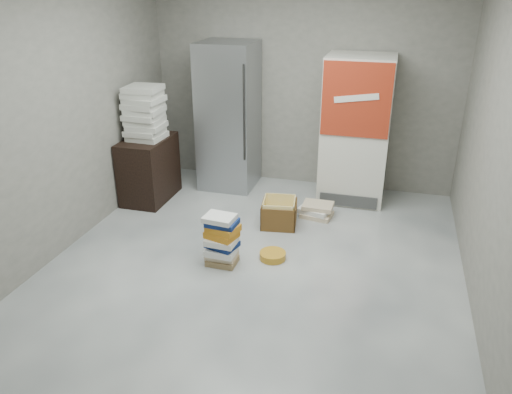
{
  "coord_description": "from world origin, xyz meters",
  "views": [
    {
      "loc": [
        1.17,
        -3.92,
        2.64
      ],
      "look_at": [
        -0.13,
        0.7,
        0.5
      ],
      "focal_mm": 35.0,
      "sensor_mm": 36.0,
      "label": 1
    }
  ],
  "objects_px": {
    "wood_shelf": "(149,169)",
    "phonebook_stack_main": "(222,240)",
    "cardboard_box": "(279,215)",
    "coke_cooler": "(356,130)",
    "steel_fridge": "(229,117)"
  },
  "relations": [
    {
      "from": "wood_shelf",
      "to": "phonebook_stack_main",
      "type": "distance_m",
      "value": 1.91
    },
    {
      "from": "cardboard_box",
      "to": "phonebook_stack_main",
      "type": "bearing_deg",
      "value": -117.9
    },
    {
      "from": "wood_shelf",
      "to": "phonebook_stack_main",
      "type": "bearing_deg",
      "value": -42.01
    },
    {
      "from": "phonebook_stack_main",
      "to": "cardboard_box",
      "type": "height_order",
      "value": "phonebook_stack_main"
    },
    {
      "from": "phonebook_stack_main",
      "to": "cardboard_box",
      "type": "relative_size",
      "value": 1.2
    },
    {
      "from": "coke_cooler",
      "to": "wood_shelf",
      "type": "bearing_deg",
      "value": -163.72
    },
    {
      "from": "steel_fridge",
      "to": "cardboard_box",
      "type": "xyz_separation_m",
      "value": [
        0.93,
        -1.02,
        -0.82
      ]
    },
    {
      "from": "cardboard_box",
      "to": "coke_cooler",
      "type": "bearing_deg",
      "value": 46.62
    },
    {
      "from": "coke_cooler",
      "to": "phonebook_stack_main",
      "type": "relative_size",
      "value": 3.4
    },
    {
      "from": "steel_fridge",
      "to": "coke_cooler",
      "type": "relative_size",
      "value": 1.06
    },
    {
      "from": "coke_cooler",
      "to": "phonebook_stack_main",
      "type": "xyz_separation_m",
      "value": [
        -1.07,
        -2.0,
        -0.64
      ]
    },
    {
      "from": "steel_fridge",
      "to": "phonebook_stack_main",
      "type": "bearing_deg",
      "value": -73.76
    },
    {
      "from": "phonebook_stack_main",
      "to": "wood_shelf",
      "type": "bearing_deg",
      "value": 146.3
    },
    {
      "from": "coke_cooler",
      "to": "wood_shelf",
      "type": "height_order",
      "value": "coke_cooler"
    },
    {
      "from": "wood_shelf",
      "to": "phonebook_stack_main",
      "type": "xyz_separation_m",
      "value": [
        1.41,
        -1.27,
        -0.14
      ]
    }
  ]
}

